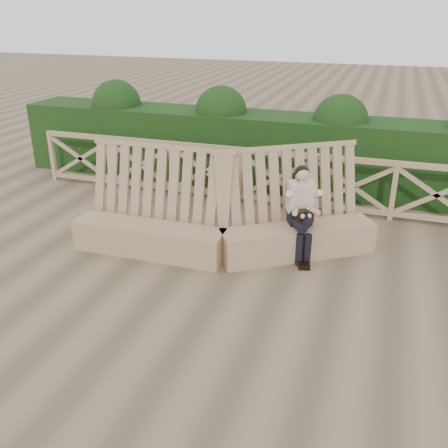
% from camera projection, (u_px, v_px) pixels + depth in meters
% --- Properties ---
extents(ground, '(60.00, 60.00, 0.00)m').
position_uv_depth(ground, '(214.00, 297.00, 6.66)').
color(ground, brown).
rests_on(ground, ground).
extents(bench, '(4.53, 2.01, 1.62)m').
position_uv_depth(bench, '(223.00, 228.00, 7.72)').
color(bench, '#997857').
rests_on(bench, ground).
extents(woman, '(0.56, 0.86, 1.41)m').
position_uv_depth(woman, '(302.00, 208.00, 7.51)').
color(woman, black).
rests_on(woman, ground).
extents(guardrail, '(10.10, 0.09, 1.10)m').
position_uv_depth(guardrail, '(275.00, 178.00, 9.48)').
color(guardrail, '#957857').
rests_on(guardrail, ground).
extents(hedge, '(12.00, 1.20, 1.50)m').
position_uv_depth(hedge, '(289.00, 152.00, 10.44)').
color(hedge, black).
rests_on(hedge, ground).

